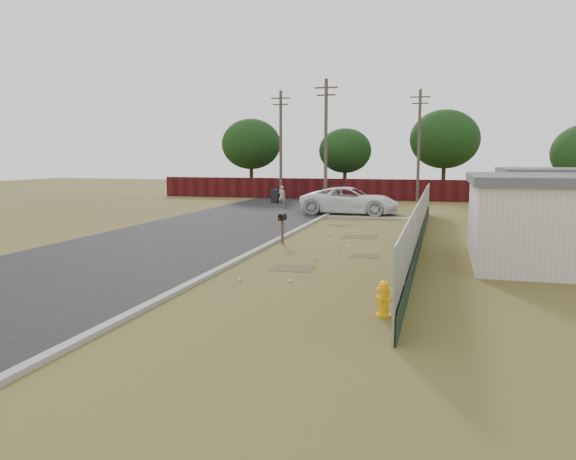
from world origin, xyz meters
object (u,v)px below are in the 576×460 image
(pickup_truck, at_px, (350,201))
(trash_bin, at_px, (276,196))
(pedestrian, at_px, (282,196))
(fire_hydrant, at_px, (384,299))
(mailbox, at_px, (282,220))

(pickup_truck, distance_m, trash_bin, 9.97)
(pedestrian, xyz_separation_m, trash_bin, (-1.26, 2.76, -0.21))
(trash_bin, bearing_deg, fire_hydrant, -68.97)
(pickup_truck, relative_size, pedestrian, 4.09)
(mailbox, xyz_separation_m, pedestrian, (-4.97, 17.28, -0.27))
(trash_bin, bearing_deg, pickup_truck, -44.90)
(fire_hydrant, relative_size, mailbox, 0.68)
(fire_hydrant, distance_m, pickup_truck, 23.39)
(trash_bin, bearing_deg, pedestrian, -65.53)
(fire_hydrant, height_order, pickup_truck, pickup_truck)
(pickup_truck, bearing_deg, mailbox, 177.65)
(pickup_truck, xyz_separation_m, pedestrian, (-5.80, 4.27, -0.11))
(mailbox, bearing_deg, fire_hydrant, -61.95)
(mailbox, height_order, pickup_truck, pickup_truck)
(fire_hydrant, relative_size, trash_bin, 0.81)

